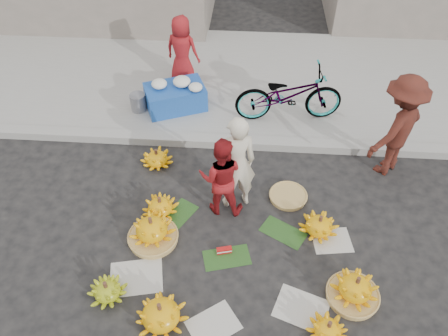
# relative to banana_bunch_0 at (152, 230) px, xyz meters

# --- Properties ---
(ground) EXTENTS (80.00, 80.00, 0.00)m
(ground) POSITION_rel_banana_bunch_0_xyz_m (1.18, -0.04, -0.21)
(ground) COLOR black
(ground) RESTS_ON ground
(curb) EXTENTS (40.00, 0.25, 0.15)m
(curb) POSITION_rel_banana_bunch_0_xyz_m (1.18, 2.16, -0.13)
(curb) COLOR gray
(curb) RESTS_ON ground
(sidewalk) EXTENTS (40.00, 4.00, 0.12)m
(sidewalk) POSITION_rel_banana_bunch_0_xyz_m (1.18, 4.26, -0.15)
(sidewalk) COLOR gray
(sidewalk) RESTS_ON ground
(newspaper_scatter) EXTENTS (3.20, 1.80, 0.00)m
(newspaper_scatter) POSITION_rel_banana_bunch_0_xyz_m (1.18, -0.84, -0.21)
(newspaper_scatter) COLOR beige
(newspaper_scatter) RESTS_ON ground
(banana_leaves) EXTENTS (2.00, 1.00, 0.00)m
(banana_leaves) POSITION_rel_banana_bunch_0_xyz_m (1.08, 0.16, -0.20)
(banana_leaves) COLOR #1E4617
(banana_leaves) RESTS_ON ground
(banana_bunch_0) EXTENTS (0.71, 0.71, 0.48)m
(banana_bunch_0) POSITION_rel_banana_bunch_0_xyz_m (0.00, 0.00, 0.00)
(banana_bunch_0) COLOR #AF8949
(banana_bunch_0) RESTS_ON ground
(banana_bunch_1) EXTENTS (0.49, 0.49, 0.31)m
(banana_bunch_1) POSITION_rel_banana_bunch_0_xyz_m (-0.41, -0.93, -0.08)
(banana_bunch_1) COLOR #839D16
(banana_bunch_1) RESTS_ON ground
(banana_bunch_2) EXTENTS (0.69, 0.69, 0.40)m
(banana_bunch_2) POSITION_rel_banana_bunch_0_xyz_m (0.34, -1.23, -0.03)
(banana_bunch_2) COLOR #FFB90C
(banana_bunch_2) RESTS_ON ground
(banana_bunch_3) EXTENTS (0.58, 0.58, 0.30)m
(banana_bunch_3) POSITION_rel_banana_bunch_0_xyz_m (2.37, -1.26, -0.08)
(banana_bunch_3) COLOR #FFB90C
(banana_bunch_3) RESTS_ON ground
(banana_bunch_4) EXTENTS (0.68, 0.68, 0.46)m
(banana_bunch_4) POSITION_rel_banana_bunch_0_xyz_m (2.75, -0.73, -0.01)
(banana_bunch_4) COLOR #AF8949
(banana_bunch_4) RESTS_ON ground
(banana_bunch_5) EXTENTS (0.59, 0.59, 0.35)m
(banana_bunch_5) POSITION_rel_banana_bunch_0_xyz_m (2.39, 0.31, -0.06)
(banana_bunch_5) COLOR #FFB90C
(banana_bunch_5) RESTS_ON ground
(banana_bunch_6) EXTENTS (0.61, 0.61, 0.33)m
(banana_bunch_6) POSITION_rel_banana_bunch_0_xyz_m (0.02, 0.52, -0.07)
(banana_bunch_6) COLOR #FFB90C
(banana_bunch_6) RESTS_ON ground
(banana_bunch_7) EXTENTS (0.65, 0.65, 0.32)m
(banana_bunch_7) POSITION_rel_banana_bunch_0_xyz_m (-0.23, 1.57, -0.07)
(banana_bunch_7) COLOR #FFB90C
(banana_bunch_7) RESTS_ON ground
(basket_spare) EXTENTS (0.63, 0.63, 0.07)m
(basket_spare) POSITION_rel_banana_bunch_0_xyz_m (1.98, 0.95, -0.18)
(basket_spare) COLOR #AF8949
(basket_spare) RESTS_ON ground
(incense_stack) EXTENTS (0.22, 0.12, 0.09)m
(incense_stack) POSITION_rel_banana_bunch_0_xyz_m (1.04, -0.15, -0.16)
(incense_stack) COLOR red
(incense_stack) RESTS_ON ground
(vendor_cream) EXTENTS (0.70, 0.56, 1.65)m
(vendor_cream) POSITION_rel_banana_bunch_0_xyz_m (1.14, 0.81, 0.62)
(vendor_cream) COLOR beige
(vendor_cream) RESTS_ON ground
(vendor_red) EXTENTS (0.67, 0.53, 1.36)m
(vendor_red) POSITION_rel_banana_bunch_0_xyz_m (0.94, 0.67, 0.47)
(vendor_red) COLOR #AB1A1B
(vendor_red) RESTS_ON ground
(man_striped) EXTENTS (1.29, 1.28, 1.78)m
(man_striped) POSITION_rel_banana_bunch_0_xyz_m (3.61, 1.75, 0.68)
(man_striped) COLOR maroon
(man_striped) RESTS_ON ground
(flower_table) EXTENTS (1.27, 1.04, 0.63)m
(flower_table) POSITION_rel_banana_bunch_0_xyz_m (-0.11, 3.07, 0.17)
(flower_table) COLOR #1846A1
(flower_table) RESTS_ON sidewalk
(grey_bucket) EXTENTS (0.30, 0.30, 0.34)m
(grey_bucket) POSITION_rel_banana_bunch_0_xyz_m (-0.81, 2.93, 0.08)
(grey_bucket) COLOR slate
(grey_bucket) RESTS_ON sidewalk
(flower_vendor) EXTENTS (0.78, 0.61, 1.40)m
(flower_vendor) POSITION_rel_banana_bunch_0_xyz_m (-0.09, 3.99, 0.61)
(flower_vendor) COLOR #AB1A1B
(flower_vendor) RESTS_ON sidewalk
(bicycle) EXTENTS (0.92, 2.02, 1.03)m
(bicycle) POSITION_rel_banana_bunch_0_xyz_m (2.00, 2.89, 0.42)
(bicycle) COLOR gray
(bicycle) RESTS_ON sidewalk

